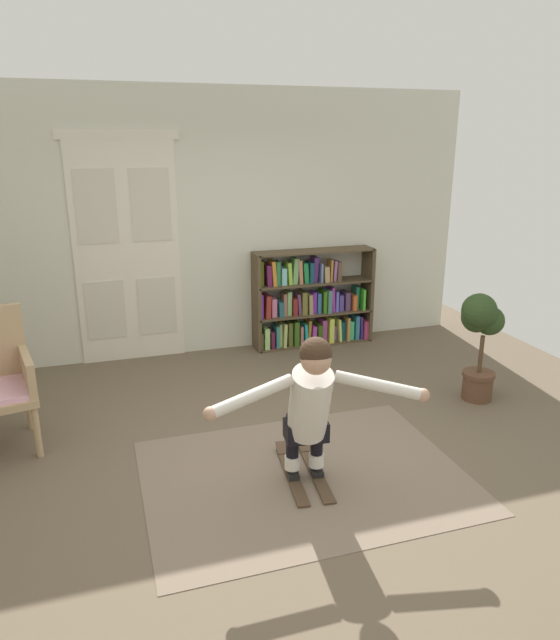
# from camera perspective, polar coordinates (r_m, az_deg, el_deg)

# --- Properties ---
(ground_plane) EXTENTS (7.20, 7.20, 0.00)m
(ground_plane) POSITION_cam_1_polar(r_m,az_deg,el_deg) (4.62, 0.47, -13.30)
(ground_plane) COLOR brown
(back_wall) EXTENTS (6.00, 0.10, 2.90)m
(back_wall) POSITION_cam_1_polar(r_m,az_deg,el_deg) (6.56, -6.66, 9.32)
(back_wall) COLOR beige
(back_wall) RESTS_ON ground
(double_door) EXTENTS (1.22, 0.05, 2.45)m
(double_door) POSITION_cam_1_polar(r_m,az_deg,el_deg) (6.43, -14.78, 6.71)
(double_door) COLOR silver
(double_door) RESTS_ON ground
(rug) EXTENTS (2.30, 1.74, 0.01)m
(rug) POSITION_cam_1_polar(r_m,az_deg,el_deg) (4.40, 2.38, -15.01)
(rug) COLOR #7A6756
(rug) RESTS_ON ground
(bookshelf) EXTENTS (1.43, 0.30, 1.13)m
(bookshelf) POSITION_cam_1_polar(r_m,az_deg,el_deg) (6.85, 3.02, 1.55)
(bookshelf) COLOR #4D3F2A
(bookshelf) RESTS_ON ground
(potted_plant) EXTENTS (0.43, 0.40, 1.02)m
(potted_plant) POSITION_cam_1_polar(r_m,az_deg,el_deg) (5.68, 19.08, -1.15)
(potted_plant) COLOR brown
(potted_plant) RESTS_ON ground
(skis_pair) EXTENTS (0.36, 0.82, 0.07)m
(skis_pair) POSITION_cam_1_polar(r_m,az_deg,el_deg) (4.41, 2.29, -14.59)
(skis_pair) COLOR #4A3625
(skis_pair) RESTS_ON rug
(person_skier) EXTENTS (1.47, 0.63, 1.09)m
(person_skier) POSITION_cam_1_polar(r_m,az_deg,el_deg) (3.95, 3.01, -7.97)
(person_skier) COLOR white
(person_skier) RESTS_ON skis_pair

